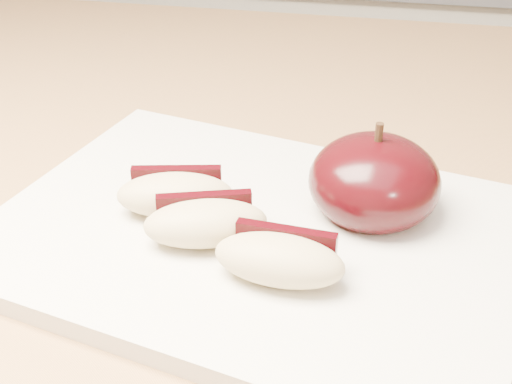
# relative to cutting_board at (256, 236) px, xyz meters

# --- Properties ---
(back_cabinet) EXTENTS (2.40, 0.62, 0.94)m
(back_cabinet) POSITION_rel_cutting_board_xyz_m (0.02, 0.84, -0.44)
(back_cabinet) COLOR silver
(back_cabinet) RESTS_ON ground
(cutting_board) EXTENTS (0.36, 0.30, 0.01)m
(cutting_board) POSITION_rel_cutting_board_xyz_m (0.00, 0.00, 0.00)
(cutting_board) COLOR silver
(cutting_board) RESTS_ON island_counter
(apple_half) EXTENTS (0.10, 0.10, 0.07)m
(apple_half) POSITION_rel_cutting_board_xyz_m (0.07, 0.03, 0.03)
(apple_half) COLOR black
(apple_half) RESTS_ON cutting_board
(apple_wedge_a) EXTENTS (0.08, 0.05, 0.03)m
(apple_wedge_a) POSITION_rel_cutting_board_xyz_m (-0.05, 0.01, 0.02)
(apple_wedge_a) COLOR tan
(apple_wedge_a) RESTS_ON cutting_board
(apple_wedge_b) EXTENTS (0.08, 0.05, 0.03)m
(apple_wedge_b) POSITION_rel_cutting_board_xyz_m (-0.03, -0.02, 0.02)
(apple_wedge_b) COLOR tan
(apple_wedge_b) RESTS_ON cutting_board
(apple_wedge_c) EXTENTS (0.07, 0.04, 0.03)m
(apple_wedge_c) POSITION_rel_cutting_board_xyz_m (0.02, -0.05, 0.02)
(apple_wedge_c) COLOR tan
(apple_wedge_c) RESTS_ON cutting_board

